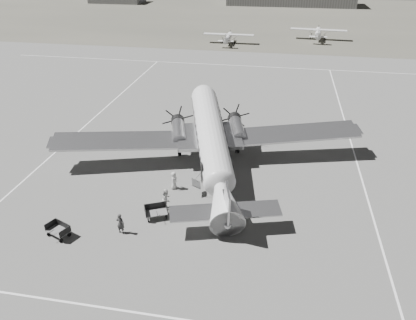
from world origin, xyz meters
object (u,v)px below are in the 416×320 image
object	(u,v)px
dc3_airliner	(212,143)
ground_crew	(120,223)
passenger	(174,180)
baggage_cart_far	(58,231)
ramp_agent	(167,199)
light_plane_left	(228,38)
light_plane_right	(318,34)
baggage_cart_near	(156,212)

from	to	relation	value
dc3_airliner	ground_crew	distance (m)	11.58
passenger	baggage_cart_far	bearing A→B (deg)	144.63
ground_crew	ramp_agent	bearing A→B (deg)	-120.26
light_plane_left	ramp_agent	world-z (taller)	light_plane_left
baggage_cart_far	passenger	size ratio (longest dim) A/B	1.08
light_plane_right	ground_crew	distance (m)	73.24
light_plane_left	passenger	xyz separation A→B (m)	(3.16, -57.18, -0.30)
dc3_airliner	light_plane_left	world-z (taller)	dc3_airliner
ground_crew	ramp_agent	world-z (taller)	ramp_agent
light_plane_right	passenger	xyz separation A→B (m)	(-15.56, -64.40, -0.45)
baggage_cart_far	baggage_cart_near	bearing A→B (deg)	51.21
light_plane_right	ramp_agent	size ratio (longest dim) A/B	6.68
passenger	light_plane_left	bearing A→B (deg)	8.11
baggage_cart_near	dc3_airliner	bearing A→B (deg)	44.29
light_plane_right	baggage_cart_near	xyz separation A→B (m)	(-15.85, -68.76, -0.74)
light_plane_left	baggage_cart_far	bearing A→B (deg)	-93.36
dc3_airliner	ground_crew	world-z (taller)	dc3_airliner
dc3_airliner	baggage_cart_near	xyz separation A→B (m)	(-2.98, -7.98, -2.33)
baggage_cart_near	baggage_cart_far	distance (m)	7.22
passenger	baggage_cart_near	bearing A→B (deg)	-178.82
ground_crew	dc3_airliner	bearing A→B (deg)	-111.23
ramp_agent	passenger	bearing A→B (deg)	18.48
dc3_airliner	ground_crew	bearing A→B (deg)	-132.23
baggage_cart_far	dc3_airliner	bearing A→B (deg)	73.46
light_plane_right	ramp_agent	xyz separation A→B (m)	(-15.36, -67.45, -0.35)
light_plane_right	baggage_cart_near	distance (m)	70.56
baggage_cart_far	ground_crew	size ratio (longest dim) A/B	1.05
light_plane_left	ground_crew	size ratio (longest dim) A/B	6.43
baggage_cart_far	ground_crew	bearing A→B (deg)	37.96
baggage_cart_far	ramp_agent	world-z (taller)	ramp_agent
light_plane_left	baggage_cart_near	bearing A→B (deg)	-87.64
ground_crew	ramp_agent	xyz separation A→B (m)	(2.50, 3.57, 0.08)
dc3_airliner	ramp_agent	world-z (taller)	dc3_airliner
light_plane_left	light_plane_right	xyz separation A→B (m)	(18.72, 7.22, 0.15)
dc3_airliner	passenger	world-z (taller)	dc3_airliner
dc3_airliner	baggage_cart_near	world-z (taller)	dc3_airliner
baggage_cart_far	ramp_agent	size ratio (longest dim) A/B	0.96
light_plane_left	ramp_agent	xyz separation A→B (m)	(3.36, -60.23, -0.20)
baggage_cart_far	ramp_agent	distance (m)	8.33
ground_crew	ramp_agent	distance (m)	4.36
baggage_cart_near	ramp_agent	bearing A→B (deg)	44.21
light_plane_left	baggage_cart_near	world-z (taller)	light_plane_left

